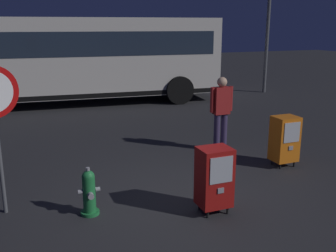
# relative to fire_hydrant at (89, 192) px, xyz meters

# --- Properties ---
(ground_plane) EXTENTS (60.00, 60.00, 0.00)m
(ground_plane) POSITION_rel_fire_hydrant_xyz_m (1.46, 0.05, -0.35)
(ground_plane) COLOR #262628
(fire_hydrant) EXTENTS (0.33, 0.32, 0.75)m
(fire_hydrant) POSITION_rel_fire_hydrant_xyz_m (0.00, 0.00, 0.00)
(fire_hydrant) COLOR #1E7238
(fire_hydrant) RESTS_ON ground_plane
(newspaper_box_primary) EXTENTS (0.48, 0.42, 1.02)m
(newspaper_box_primary) POSITION_rel_fire_hydrant_xyz_m (1.76, -0.62, 0.22)
(newspaper_box_primary) COLOR black
(newspaper_box_primary) RESTS_ON ground_plane
(newspaper_box_secondary) EXTENTS (0.48, 0.42, 1.02)m
(newspaper_box_secondary) POSITION_rel_fire_hydrant_xyz_m (4.02, 0.64, 0.22)
(newspaper_box_secondary) COLOR black
(newspaper_box_secondary) RESTS_ON ground_plane
(pedestrian) EXTENTS (0.55, 0.22, 1.67)m
(pedestrian) POSITION_rel_fire_hydrant_xyz_m (3.32, 1.99, 0.60)
(pedestrian) COLOR #382D51
(pedestrian) RESTS_ON ground_plane
(bus_near) EXTENTS (10.68, 3.50, 3.00)m
(bus_near) POSITION_rel_fire_hydrant_xyz_m (1.04, 8.82, 1.36)
(bus_near) COLOR beige
(bus_near) RESTS_ON ground_plane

